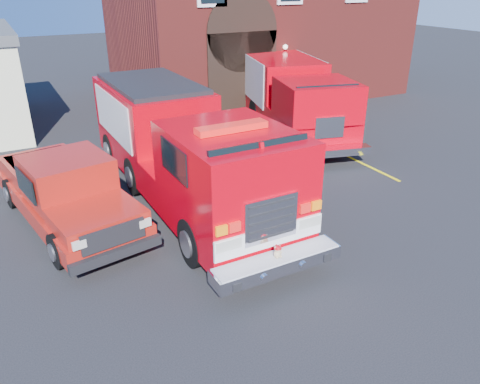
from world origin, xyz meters
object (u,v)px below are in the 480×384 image
fire_station (255,16)px  secondary_truck (289,93)px  pickup_truck (66,191)px  fire_engine (182,148)px

fire_station → secondary_truck: bearing=-108.7°
pickup_truck → fire_station: bearing=43.7°
pickup_truck → secondary_truck: secondary_truck is taller
fire_engine → pickup_truck: (-3.42, 0.02, -0.70)m
fire_engine → pickup_truck: size_ratio=1.61×
fire_station → fire_engine: fire_station is taller
fire_station → fire_engine: (-9.42, -12.32, -2.58)m
fire_station → fire_engine: size_ratio=1.44×
fire_engine → pickup_truck: bearing=179.7°
fire_engine → pickup_truck: 3.50m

